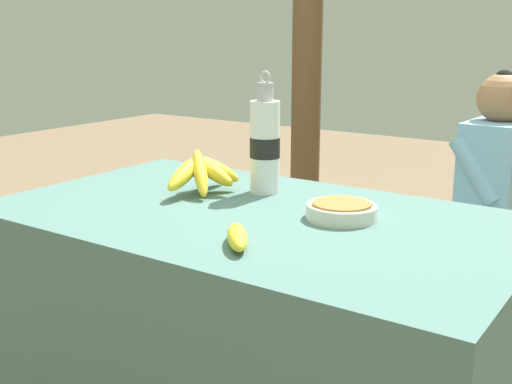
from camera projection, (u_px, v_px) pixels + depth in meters
market_counter at (253, 353)px, 1.73m from camera, size 1.35×0.79×0.79m
banana_bunch_ripe at (203, 170)px, 1.82m from camera, size 0.16×0.29×0.13m
serving_bowl at (341, 210)px, 1.58m from camera, size 0.18×0.18×0.04m
water_bottle at (265, 145)px, 1.81m from camera, size 0.09×0.09×0.34m
loose_banana_front at (237, 237)px, 1.37m from camera, size 0.13×0.15×0.04m
wooden_bench at (476, 259)px, 2.60m from camera, size 1.63×0.32×0.41m
seated_vendor at (482, 192)px, 2.50m from camera, size 0.41×0.40×1.10m
banana_bunch_green at (380, 214)px, 2.80m from camera, size 0.17×0.24×0.12m
support_post_near at (307, 51)px, 3.15m from camera, size 0.15×0.15×2.29m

